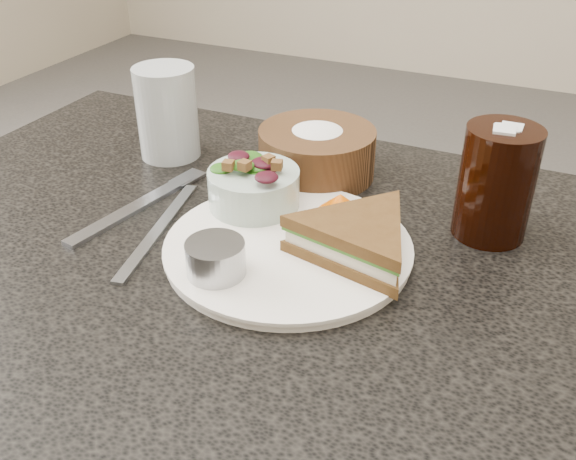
% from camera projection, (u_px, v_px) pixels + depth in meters
% --- Properties ---
extents(dinner_plate, '(0.28, 0.28, 0.01)m').
position_uv_depth(dinner_plate, '(288.00, 248.00, 0.72)').
color(dinner_plate, white).
rests_on(dinner_plate, dining_table).
extents(sandwich, '(0.20, 0.20, 0.05)m').
position_uv_depth(sandwich, '(358.00, 239.00, 0.69)').
color(sandwich, '#503518').
rests_on(sandwich, dinner_plate).
extents(salad_bowl, '(0.12, 0.12, 0.07)m').
position_uv_depth(salad_bowl, '(254.00, 182.00, 0.78)').
color(salad_bowl, '#A6BCAF').
rests_on(salad_bowl, dinner_plate).
extents(dressing_ramekin, '(0.08, 0.08, 0.04)m').
position_uv_depth(dressing_ramekin, '(216.00, 259.00, 0.66)').
color(dressing_ramekin, '#989A9F').
rests_on(dressing_ramekin, dinner_plate).
extents(orange_wedge, '(0.08, 0.08, 0.03)m').
position_uv_depth(orange_wedge, '(340.00, 203.00, 0.77)').
color(orange_wedge, '#FF6400').
rests_on(orange_wedge, dinner_plate).
extents(fork, '(0.05, 0.20, 0.01)m').
position_uv_depth(fork, '(133.00, 209.00, 0.81)').
color(fork, '#A1A5B2').
rests_on(fork, dining_table).
extents(knife, '(0.06, 0.22, 0.00)m').
position_uv_depth(knife, '(159.00, 229.00, 0.77)').
color(knife, '#A4A9B2').
rests_on(knife, dining_table).
extents(bread_basket, '(0.18, 0.18, 0.09)m').
position_uv_depth(bread_basket, '(317.00, 145.00, 0.87)').
color(bread_basket, brown).
rests_on(bread_basket, dining_table).
extents(cola_glass, '(0.11, 0.11, 0.14)m').
position_uv_depth(cola_glass, '(497.00, 178.00, 0.73)').
color(cola_glass, black).
rests_on(cola_glass, dining_table).
extents(water_glass, '(0.09, 0.09, 0.13)m').
position_uv_depth(water_glass, '(167.00, 113.00, 0.91)').
color(water_glass, '#AEB6B9').
rests_on(water_glass, dining_table).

